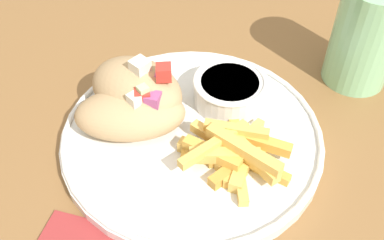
% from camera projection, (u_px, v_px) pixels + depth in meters
% --- Properties ---
extents(table, '(1.33, 1.33, 0.74)m').
position_uv_depth(table, '(221.00, 181.00, 0.54)').
color(table, brown).
rests_on(table, ground_plane).
extents(plate, '(0.28, 0.28, 0.02)m').
position_uv_depth(plate, '(192.00, 136.00, 0.48)').
color(plate, white).
rests_on(plate, table).
extents(pita_sandwich_near, '(0.13, 0.11, 0.06)m').
position_uv_depth(pita_sandwich_near, '(131.00, 113.00, 0.46)').
color(pita_sandwich_near, tan).
rests_on(pita_sandwich_near, plate).
extents(pita_sandwich_far, '(0.12, 0.10, 0.07)m').
position_uv_depth(pita_sandwich_far, '(138.00, 88.00, 0.48)').
color(pita_sandwich_far, tan).
rests_on(pita_sandwich_far, plate).
extents(fries_pile, '(0.11, 0.11, 0.03)m').
position_uv_depth(fries_pile, '(234.00, 153.00, 0.44)').
color(fries_pile, gold).
rests_on(fries_pile, plate).
extents(sauce_ramekin, '(0.08, 0.08, 0.03)m').
position_uv_depth(sauce_ramekin, '(229.00, 89.00, 0.50)').
color(sauce_ramekin, white).
rests_on(sauce_ramekin, plate).
extents(water_glass, '(0.08, 0.08, 0.12)m').
position_uv_depth(water_glass, '(364.00, 40.00, 0.52)').
color(water_glass, '#8CCC93').
rests_on(water_glass, table).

